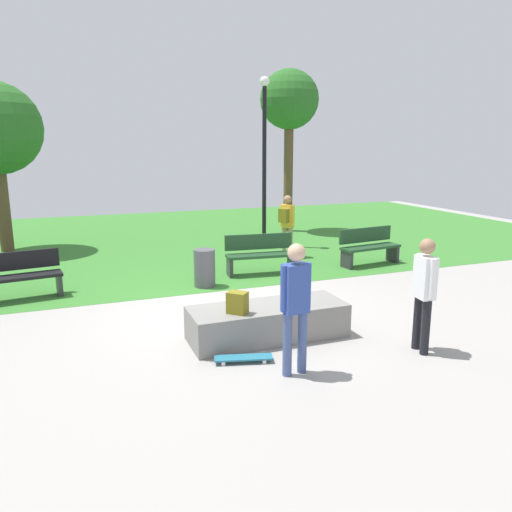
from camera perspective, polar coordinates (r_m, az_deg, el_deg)
The scene contains 14 objects.
ground_plane at distance 8.97m, azimuth -2.70°, elevation -6.37°, with size 28.00×28.00×0.00m, color #9E9993.
grass_lawn at distance 16.19m, azimuth -11.24°, elevation 1.99°, with size 26.60×12.72×0.01m, color #387A2D.
concrete_ledge at distance 7.71m, azimuth 1.36°, elevation -7.55°, with size 2.43×0.88×0.52m, color gray.
backpack_on_ledge at distance 7.24m, azimuth -2.15°, elevation -5.38°, with size 0.28×0.20×0.32m, color olive.
skater_performing_trick at distance 7.38m, azimuth 18.78°, elevation -3.39°, with size 0.24×0.43×1.66m.
skater_watching at distance 6.30m, azimuth 4.58°, elevation -4.97°, with size 0.43×0.23×1.73m.
skateboard_by_ledge at distance 6.95m, azimuth -1.45°, elevation -11.62°, with size 0.82×0.40×0.08m.
park_bench_near_lamppost at distance 10.58m, azimuth -25.78°, elevation -1.98°, with size 1.65×0.70×0.91m.
park_bench_center_lawn at distance 12.65m, azimuth 12.85°, elevation 1.18°, with size 1.65×0.67×0.91m.
park_bench_near_path at distance 11.43m, azimuth 0.49°, elevation 0.30°, with size 1.64×0.64×0.91m.
tree_broad_elm at distance 17.18m, azimuth 3.85°, elevation 17.13°, with size 1.95×1.95×5.38m.
lamp_post at distance 14.43m, azimuth 0.97°, elevation 12.39°, with size 0.28×0.28×4.78m.
trash_bin at distance 10.46m, azimuth -5.93°, elevation -1.39°, with size 0.44×0.44×0.80m, color #4C4C51.
pedestrian_with_backpack at distance 13.13m, azimuth 3.56°, elevation 4.10°, with size 0.44×0.42×1.64m.
Camera 1 is at (-2.64, -8.07, 2.91)m, focal length 34.80 mm.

